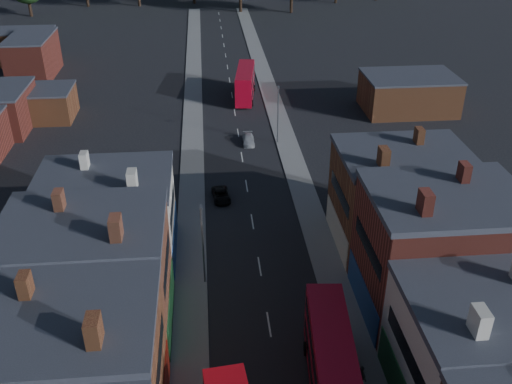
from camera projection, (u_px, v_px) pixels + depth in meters
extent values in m
cube|color=gray|center=(192.00, 180.00, 69.17)|extent=(3.00, 200.00, 0.12)
cube|color=gray|center=(298.00, 176.00, 70.20)|extent=(3.00, 200.00, 0.12)
cylinder|color=slate|center=(203.00, 247.00, 49.97)|extent=(0.16, 0.16, 8.00)
cube|color=slate|center=(201.00, 207.00, 48.01)|extent=(0.25, 0.70, 0.25)
cylinder|color=slate|center=(278.00, 116.00, 76.86)|extent=(0.16, 0.16, 8.00)
cube|color=slate|center=(278.00, 87.00, 74.90)|extent=(0.25, 0.70, 0.25)
cube|color=#AA0920|center=(331.00, 365.00, 39.55)|extent=(3.76, 12.17, 4.79)
cube|color=black|center=(331.00, 375.00, 40.00)|extent=(3.73, 11.22, 0.98)
cube|color=black|center=(332.00, 353.00, 38.99)|extent=(3.73, 11.22, 0.98)
cylinder|color=black|center=(306.00, 349.00, 43.98)|extent=(0.42, 1.11, 1.09)
cylinder|color=black|center=(341.00, 349.00, 43.99)|extent=(0.42, 1.11, 1.09)
cube|color=#B1071C|center=(245.00, 83.00, 93.23)|extent=(4.05, 11.62, 4.55)
cube|color=black|center=(245.00, 88.00, 93.66)|extent=(3.99, 10.73, 0.93)
cube|color=black|center=(245.00, 76.00, 92.70)|extent=(3.99, 10.73, 0.93)
cylinder|color=black|center=(236.00, 103.00, 91.14)|extent=(0.44, 1.07, 1.03)
cylinder|color=black|center=(252.00, 103.00, 91.05)|extent=(0.44, 1.07, 1.03)
cylinder|color=black|center=(239.00, 88.00, 97.49)|extent=(0.44, 1.07, 1.03)
cylinder|color=black|center=(254.00, 88.00, 97.40)|extent=(0.44, 1.07, 1.03)
imported|color=black|center=(221.00, 195.00, 64.96)|extent=(2.22, 4.15, 1.11)
imported|color=silver|center=(248.00, 140.00, 78.39)|extent=(1.62, 3.88, 1.12)
imported|color=#4F4C43|center=(361.00, 376.00, 40.89)|extent=(0.89, 1.21, 1.88)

